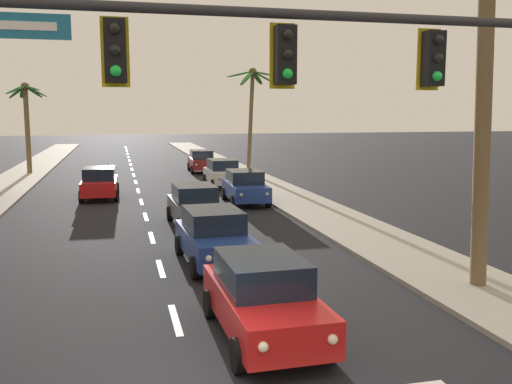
% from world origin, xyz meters
% --- Properties ---
extents(sidewalk_right, '(3.20, 110.00, 0.14)m').
position_xyz_m(sidewalk_right, '(7.80, 20.00, 0.07)').
color(sidewalk_right, '#9E998E').
rests_on(sidewalk_right, ground).
extents(lane_markings, '(4.28, 88.56, 0.01)m').
position_xyz_m(lane_markings, '(0.46, 19.91, 0.00)').
color(lane_markings, silver).
rests_on(lane_markings, ground).
extents(traffic_signal_mast, '(10.61, 0.41, 6.84)m').
position_xyz_m(traffic_signal_mast, '(3.16, 0.20, 4.98)').
color(traffic_signal_mast, '#2D2D33').
rests_on(traffic_signal_mast, ground).
extents(sedan_lead_at_stop_bar, '(2.02, 4.48, 1.68)m').
position_xyz_m(sedan_lead_at_stop_bar, '(1.67, 2.23, 0.85)').
color(sedan_lead_at_stop_bar, red).
rests_on(sedan_lead_at_stop_bar, ground).
extents(sedan_third_in_queue, '(2.10, 4.51, 1.68)m').
position_xyz_m(sedan_third_in_queue, '(1.65, 8.15, 0.85)').
color(sedan_third_in_queue, navy).
rests_on(sedan_third_in_queue, ground).
extents(sedan_fifth_in_queue, '(2.05, 4.49, 1.68)m').
position_xyz_m(sedan_fifth_in_queue, '(1.87, 14.06, 0.85)').
color(sedan_fifth_in_queue, '#4C515B').
rests_on(sedan_fifth_in_queue, ground).
extents(sedan_oncoming_far, '(2.04, 4.49, 1.68)m').
position_xyz_m(sedan_oncoming_far, '(-2.11, 22.74, 0.85)').
color(sedan_oncoming_far, red).
rests_on(sedan_oncoming_far, ground).
extents(sedan_parked_nearest_kerb, '(2.07, 4.50, 1.68)m').
position_xyz_m(sedan_parked_nearest_kerb, '(5.20, 34.88, 0.85)').
color(sedan_parked_nearest_kerb, maroon).
rests_on(sedan_parked_nearest_kerb, ground).
extents(sedan_parked_mid_kerb, '(2.00, 4.47, 1.68)m').
position_xyz_m(sedan_parked_mid_kerb, '(5.23, 26.09, 0.85)').
color(sedan_parked_mid_kerb, silver).
rests_on(sedan_parked_mid_kerb, ground).
extents(sedan_parked_far_kerb, '(2.04, 4.49, 1.68)m').
position_xyz_m(sedan_parked_far_kerb, '(5.13, 19.24, 0.85)').
color(sedan_parked_far_kerb, navy).
rests_on(sedan_parked_far_kerb, ground).
extents(palm_left_farthest, '(2.90, 3.04, 6.73)m').
position_xyz_m(palm_left_farthest, '(-7.45, 35.86, 4.77)').
color(palm_left_farthest, brown).
rests_on(palm_left_farthest, ground).
extents(palm_right_nearest, '(4.10, 3.95, 10.24)m').
position_xyz_m(palm_right_nearest, '(7.77, 3.97, 6.90)').
color(palm_right_nearest, brown).
rests_on(palm_right_nearest, ground).
extents(palm_right_third, '(3.96, 3.54, 7.79)m').
position_xyz_m(palm_right_third, '(8.60, 32.23, 5.85)').
color(palm_right_third, brown).
rests_on(palm_right_third, ground).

